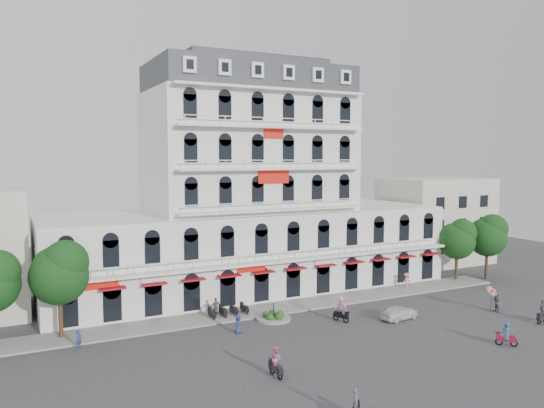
{
  "coord_description": "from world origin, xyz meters",
  "views": [
    {
      "loc": [
        -24.63,
        -36.61,
        15.0
      ],
      "look_at": [
        -1.14,
        10.0,
        10.37
      ],
      "focal_mm": 35.0,
      "sensor_mm": 36.0,
      "label": 1
    }
  ],
  "objects_px": {
    "rider_west": "(356,407)",
    "rider_southwest": "(276,361)",
    "parked_car": "(399,312)",
    "balloon_vendor": "(495,299)",
    "rider_east": "(507,334)",
    "rider_northeast": "(543,311)",
    "rider_center": "(341,308)"
  },
  "relations": [
    {
      "from": "rider_west",
      "to": "rider_center",
      "type": "distance_m",
      "value": 18.47
    },
    {
      "from": "balloon_vendor",
      "to": "rider_center",
      "type": "bearing_deg",
      "value": 164.53
    },
    {
      "from": "rider_southwest",
      "to": "rider_center",
      "type": "xyz_separation_m",
      "value": [
        10.9,
        8.23,
        0.14
      ]
    },
    {
      "from": "rider_west",
      "to": "rider_southwest",
      "type": "bearing_deg",
      "value": 50.82
    },
    {
      "from": "rider_center",
      "to": "rider_southwest",
      "type": "bearing_deg",
      "value": -75.07
    },
    {
      "from": "parked_car",
      "to": "balloon_vendor",
      "type": "height_order",
      "value": "balloon_vendor"
    },
    {
      "from": "balloon_vendor",
      "to": "rider_southwest",
      "type": "bearing_deg",
      "value": -171.12
    },
    {
      "from": "parked_car",
      "to": "rider_southwest",
      "type": "bearing_deg",
      "value": 104.53
    },
    {
      "from": "parked_car",
      "to": "rider_east",
      "type": "bearing_deg",
      "value": -168.77
    },
    {
      "from": "balloon_vendor",
      "to": "parked_car",
      "type": "bearing_deg",
      "value": 167.02
    },
    {
      "from": "parked_car",
      "to": "rider_center",
      "type": "height_order",
      "value": "rider_center"
    },
    {
      "from": "parked_car",
      "to": "rider_east",
      "type": "relative_size",
      "value": 1.96
    },
    {
      "from": "rider_east",
      "to": "rider_center",
      "type": "distance_m",
      "value": 13.9
    },
    {
      "from": "rider_west",
      "to": "rider_center",
      "type": "height_order",
      "value": "rider_center"
    },
    {
      "from": "rider_southwest",
      "to": "rider_east",
      "type": "xyz_separation_m",
      "value": [
        19.14,
        -2.96,
        -0.15
      ]
    },
    {
      "from": "rider_west",
      "to": "rider_southwest",
      "type": "relative_size",
      "value": 0.92
    },
    {
      "from": "rider_southwest",
      "to": "rider_northeast",
      "type": "relative_size",
      "value": 0.98
    },
    {
      "from": "rider_southwest",
      "to": "balloon_vendor",
      "type": "distance_m",
      "value": 26.28
    },
    {
      "from": "rider_west",
      "to": "rider_southwest",
      "type": "distance_m",
      "value": 7.62
    },
    {
      "from": "rider_east",
      "to": "rider_northeast",
      "type": "relative_size",
      "value": 0.9
    },
    {
      "from": "rider_center",
      "to": "rider_west",
      "type": "bearing_deg",
      "value": -53.65
    },
    {
      "from": "rider_southwest",
      "to": "rider_northeast",
      "type": "height_order",
      "value": "rider_northeast"
    },
    {
      "from": "rider_center",
      "to": "balloon_vendor",
      "type": "bearing_deg",
      "value": 52.42
    },
    {
      "from": "rider_west",
      "to": "rider_northeast",
      "type": "xyz_separation_m",
      "value": [
        25.69,
        7.12,
        0.23
      ]
    },
    {
      "from": "rider_east",
      "to": "rider_northeast",
      "type": "xyz_separation_m",
      "value": [
        7.79,
        2.57,
        0.13
      ]
    },
    {
      "from": "rider_west",
      "to": "balloon_vendor",
      "type": "xyz_separation_m",
      "value": [
        24.73,
        11.57,
        0.4
      ]
    },
    {
      "from": "parked_car",
      "to": "balloon_vendor",
      "type": "xyz_separation_m",
      "value": [
        9.89,
        -2.28,
        0.59
      ]
    },
    {
      "from": "parked_car",
      "to": "rider_southwest",
      "type": "relative_size",
      "value": 1.79
    },
    {
      "from": "rider_northeast",
      "to": "rider_center",
      "type": "distance_m",
      "value": 18.2
    },
    {
      "from": "rider_northeast",
      "to": "balloon_vendor",
      "type": "xyz_separation_m",
      "value": [
        -0.96,
        4.45,
        0.17
      ]
    },
    {
      "from": "rider_east",
      "to": "rider_center",
      "type": "relative_size",
      "value": 0.85
    },
    {
      "from": "rider_southwest",
      "to": "rider_center",
      "type": "bearing_deg",
      "value": -56.45
    }
  ]
}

